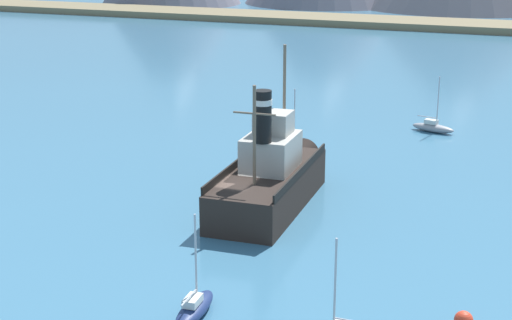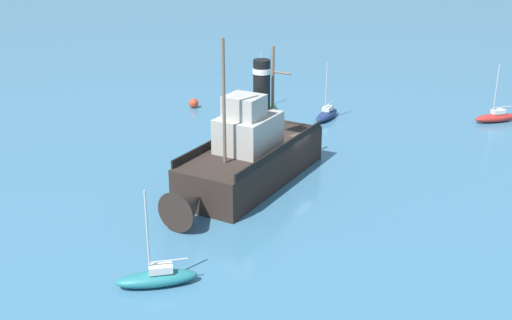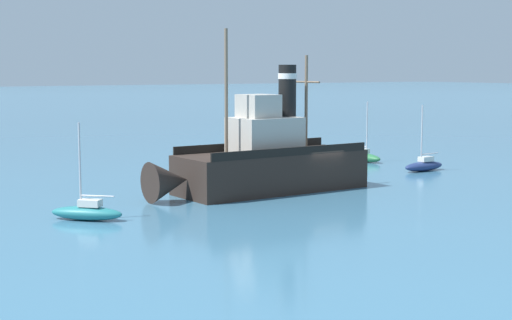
{
  "view_description": "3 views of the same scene",
  "coord_description": "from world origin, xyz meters",
  "px_view_note": "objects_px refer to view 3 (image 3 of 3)",
  "views": [
    {
      "loc": [
        17.72,
        -41.16,
        17.32
      ],
      "look_at": [
        -0.13,
        4.24,
        2.57
      ],
      "focal_mm": 55.0,
      "sensor_mm": 36.0,
      "label": 1
    },
    {
      "loc": [
        -19.52,
        35.41,
        16.32
      ],
      "look_at": [
        0.11,
        4.24,
        2.17
      ],
      "focal_mm": 45.0,
      "sensor_mm": 36.0,
      "label": 2
    },
    {
      "loc": [
        -39.0,
        29.22,
        7.56
      ],
      "look_at": [
        0.32,
        4.54,
        2.14
      ],
      "focal_mm": 55.0,
      "sensor_mm": 36.0,
      "label": 3
    }
  ],
  "objects_px": {
    "sailboat_navy": "(424,165)",
    "mooring_buoy": "(297,154)",
    "old_tugboat": "(263,162)",
    "sailboat_teal": "(87,212)",
    "sailboat_green": "(364,156)"
  },
  "relations": [
    {
      "from": "old_tugboat",
      "to": "mooring_buoy",
      "type": "distance_m",
      "value": 18.3
    },
    {
      "from": "sailboat_teal",
      "to": "sailboat_navy",
      "type": "relative_size",
      "value": 1.0
    },
    {
      "from": "old_tugboat",
      "to": "mooring_buoy",
      "type": "relative_size",
      "value": 17.06
    },
    {
      "from": "old_tugboat",
      "to": "sailboat_green",
      "type": "distance_m",
      "value": 17.95
    },
    {
      "from": "sailboat_teal",
      "to": "sailboat_navy",
      "type": "distance_m",
      "value": 28.3
    },
    {
      "from": "old_tugboat",
      "to": "mooring_buoy",
      "type": "height_order",
      "value": "old_tugboat"
    },
    {
      "from": "old_tugboat",
      "to": "mooring_buoy",
      "type": "bearing_deg",
      "value": -41.64
    },
    {
      "from": "sailboat_teal",
      "to": "sailboat_green",
      "type": "bearing_deg",
      "value": -66.92
    },
    {
      "from": "old_tugboat",
      "to": "sailboat_teal",
      "type": "relative_size",
      "value": 2.97
    },
    {
      "from": "sailboat_teal",
      "to": "mooring_buoy",
      "type": "xyz_separation_m",
      "value": [
        16.61,
        -24.54,
        -0.0
      ]
    },
    {
      "from": "mooring_buoy",
      "to": "sailboat_teal",
      "type": "bearing_deg",
      "value": 124.09
    },
    {
      "from": "sailboat_green",
      "to": "sailboat_teal",
      "type": "xyz_separation_m",
      "value": [
        -11.9,
        27.93,
        0.0
      ]
    },
    {
      "from": "sailboat_navy",
      "to": "mooring_buoy",
      "type": "relative_size",
      "value": 5.75
    },
    {
      "from": "old_tugboat",
      "to": "sailboat_teal",
      "type": "distance_m",
      "value": 12.85
    },
    {
      "from": "sailboat_navy",
      "to": "mooring_buoy",
      "type": "bearing_deg",
      "value": 15.92
    }
  ]
}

